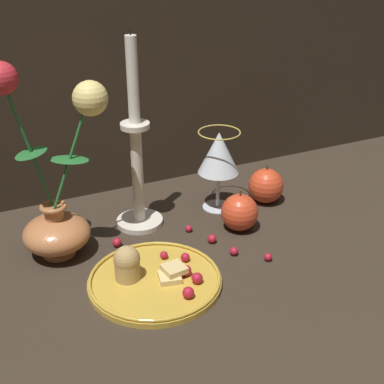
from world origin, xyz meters
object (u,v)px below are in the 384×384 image
candlestick (137,163)px  apple_beside_vase (240,213)px  wine_glass (219,155)px  apple_near_glass (266,186)px  vase (56,199)px  plate_with_pastries (152,277)px

candlestick → apple_beside_vase: 0.22m
wine_glass → apple_near_glass: wine_glass is taller
apple_beside_vase → candlestick: bearing=148.4°
vase → candlestick: size_ratio=0.93×
plate_with_pastries → apple_near_glass: size_ratio=2.56×
vase → candlestick: (0.17, 0.04, 0.02)m
wine_glass → candlestick: (-0.18, 0.01, 0.01)m
vase → apple_near_glass: bearing=1.9°
apple_near_glass → vase: bearing=-178.1°
candlestick → apple_near_glass: bearing=-5.3°
vase → plate_with_pastries: (0.11, -0.16, -0.10)m
wine_glass → apple_near_glass: (0.11, -0.02, -0.08)m
candlestick → apple_beside_vase: bearing=-31.6°
wine_glass → vase: bearing=-174.0°
wine_glass → candlestick: bearing=178.1°
vase → candlestick: 0.17m
vase → wine_glass: vase is taller
vase → apple_beside_vase: (0.34, -0.06, -0.07)m
candlestick → apple_near_glass: (0.28, -0.03, -0.10)m
plate_with_pastries → candlestick: 0.24m
wine_glass → apple_beside_vase: wine_glass is taller
apple_beside_vase → apple_near_glass: (0.11, 0.08, 0.00)m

